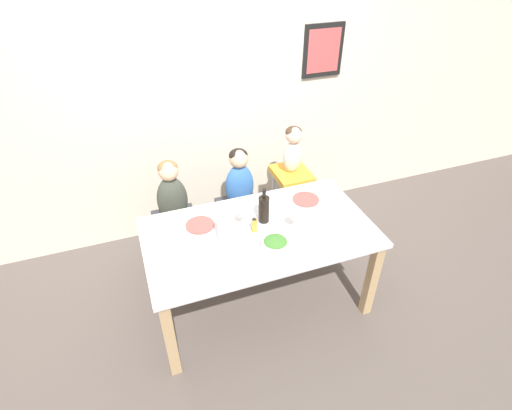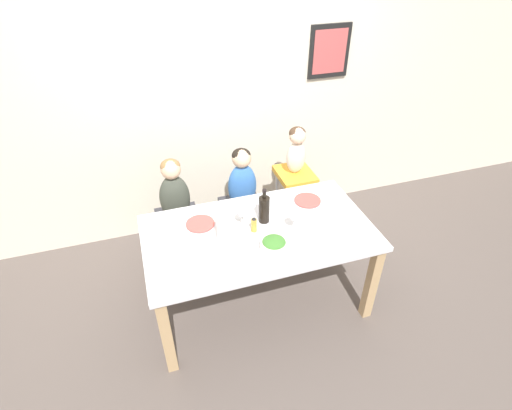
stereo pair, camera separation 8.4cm
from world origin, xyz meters
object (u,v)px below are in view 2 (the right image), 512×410
(chair_far_left, at_px, (179,225))
(chair_right_highchair, at_px, (294,188))
(person_baby_right, at_px, (297,147))
(person_child_center, at_px, (242,178))
(paper_towel_roll, at_px, (225,227))
(salad_bowl_large, at_px, (274,244))
(dinner_plate_front_left, at_px, (196,269))
(dinner_plate_back_right, at_px, (307,200))
(chair_far_center, at_px, (243,213))
(dinner_plate_back_left, at_px, (200,224))
(person_child_left, at_px, (174,190))
(wine_glass_far, at_px, (242,212))
(wine_glass_near, at_px, (294,216))
(wine_bottle, at_px, (264,209))

(chair_far_left, relative_size, chair_right_highchair, 0.63)
(person_baby_right, bearing_deg, chair_right_highchair, -90.00)
(person_child_center, xyz_separation_m, paper_towel_roll, (-0.33, -0.73, 0.12))
(salad_bowl_large, bearing_deg, chair_far_left, 120.74)
(person_baby_right, xyz_separation_m, dinner_plate_front_left, (-1.05, -0.93, -0.22))
(person_baby_right, relative_size, dinner_plate_back_right, 2.04)
(chair_far_center, relative_size, dinner_plate_front_left, 2.17)
(salad_bowl_large, bearing_deg, dinner_plate_back_left, 135.30)
(person_child_left, xyz_separation_m, dinner_plate_back_right, (0.97, -0.46, -0.01))
(person_child_center, relative_size, dinner_plate_back_left, 2.73)
(chair_far_center, distance_m, paper_towel_roll, 0.94)
(chair_far_left, bearing_deg, dinner_plate_back_left, -76.33)
(chair_far_left, xyz_separation_m, paper_towel_roll, (0.25, -0.73, 0.49))
(wine_glass_far, xyz_separation_m, dinner_plate_front_left, (-0.40, -0.34, -0.12))
(person_child_center, distance_m, wine_glass_near, 0.77)
(chair_far_center, xyz_separation_m, chair_right_highchair, (0.48, 0.00, 0.17))
(chair_right_highchair, height_order, wine_glass_near, wine_glass_near)
(person_child_left, bearing_deg, wine_glass_near, -45.51)
(chair_far_left, relative_size, dinner_plate_back_left, 2.17)
(chair_right_highchair, height_order, salad_bowl_large, salad_bowl_large)
(wine_glass_near, relative_size, dinner_plate_front_left, 0.85)
(person_child_left, relative_size, salad_bowl_large, 3.06)
(person_child_left, height_order, person_child_center, same)
(chair_right_highchair, xyz_separation_m, person_baby_right, (-0.00, 0.00, 0.41))
(person_child_center, xyz_separation_m, salad_bowl_large, (-0.04, -0.90, 0.03))
(chair_right_highchair, distance_m, person_child_left, 1.08)
(chair_far_left, xyz_separation_m, person_baby_right, (1.06, 0.00, 0.58))
(chair_far_center, relative_size, person_baby_right, 1.06)
(paper_towel_roll, distance_m, salad_bowl_large, 0.35)
(wine_glass_far, bearing_deg, chair_right_highchair, 42.01)
(wine_glass_near, bearing_deg, person_baby_right, 66.71)
(person_child_center, height_order, wine_glass_far, person_child_center)
(person_child_center, bearing_deg, chair_far_left, -179.89)
(dinner_plate_back_right, bearing_deg, dinner_plate_back_left, -177.93)
(dinner_plate_front_left, distance_m, dinner_plate_back_left, 0.46)
(wine_bottle, bearing_deg, wine_glass_far, -178.82)
(person_child_left, bearing_deg, dinner_plate_back_left, -76.36)
(dinner_plate_back_left, bearing_deg, wine_glass_far, -20.30)
(chair_far_center, height_order, wine_bottle, wine_bottle)
(chair_far_left, distance_m, chair_right_highchair, 1.07)
(chair_far_center, xyz_separation_m, salad_bowl_large, (-0.04, -0.90, 0.40))
(paper_towel_roll, bearing_deg, wine_glass_near, -1.96)
(person_baby_right, bearing_deg, dinner_plate_back_left, -152.55)
(chair_far_left, height_order, salad_bowl_large, salad_bowl_large)
(chair_far_left, height_order, dinner_plate_back_left, dinner_plate_back_left)
(chair_right_highchair, bearing_deg, salad_bowl_large, -120.28)
(person_baby_right, xyz_separation_m, wine_bottle, (-0.49, -0.59, -0.12))
(person_baby_right, distance_m, wine_glass_near, 0.82)
(wine_glass_far, bearing_deg, wine_bottle, 1.18)
(wine_glass_near, xyz_separation_m, dinner_plate_back_left, (-0.62, 0.26, -0.12))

